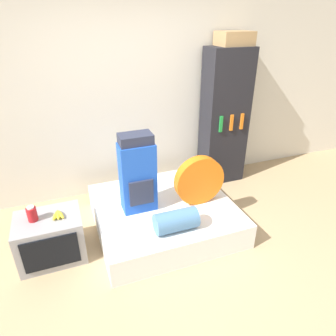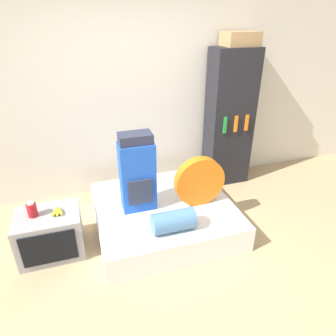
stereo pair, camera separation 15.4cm
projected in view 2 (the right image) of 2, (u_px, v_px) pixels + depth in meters
name	position (u px, v px, depth m)	size (l,w,h in m)	color
ground_plane	(187.00, 275.00, 2.86)	(16.00, 16.00, 0.00)	tan
wall_back	(139.00, 95.00, 3.83)	(8.00, 0.05, 2.60)	silver
bed	(164.00, 214.00, 3.48)	(1.52, 1.43, 0.29)	white
backpack	(137.00, 173.00, 3.17)	(0.37, 0.26, 0.87)	blue
tent_bag	(199.00, 181.00, 3.30)	(0.57, 0.11, 0.57)	orange
sleeping_roll	(173.00, 221.00, 2.95)	(0.43, 0.22, 0.22)	teal
television	(50.00, 234.00, 3.04)	(0.63, 0.49, 0.47)	#939399
canister	(32.00, 210.00, 2.88)	(0.09, 0.09, 0.16)	#B2191E
banana_bunch	(57.00, 211.00, 2.95)	(0.13, 0.16, 0.04)	yellow
bookshelf	(229.00, 119.00, 4.10)	(0.60, 0.38, 1.86)	black
cardboard_box	(240.00, 39.00, 3.67)	(0.43, 0.32, 0.17)	#A88456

